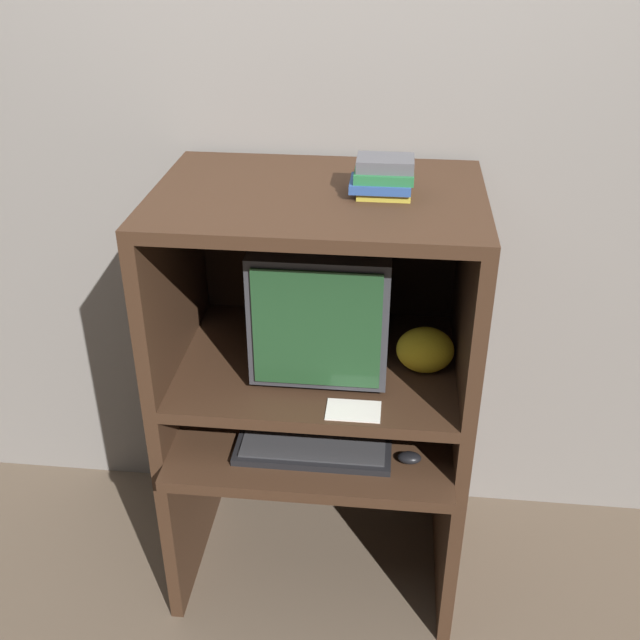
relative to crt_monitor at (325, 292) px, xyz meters
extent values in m
plane|color=brown|center=(-0.02, -0.35, -1.03)|extent=(12.00, 12.00, 0.00)
cube|color=gray|center=(-0.02, 0.34, 0.27)|extent=(6.00, 0.06, 2.60)
cube|color=#382316|center=(-0.44, -0.04, -0.71)|extent=(0.04, 0.63, 0.64)
cube|color=#382316|center=(0.41, -0.04, -0.71)|extent=(0.04, 0.63, 0.64)
cube|color=#382316|center=(-0.02, -0.25, -0.41)|extent=(0.81, 0.35, 0.04)
cube|color=#382316|center=(-0.44, -0.04, -0.30)|extent=(0.04, 0.63, 0.18)
cube|color=#382316|center=(0.41, -0.04, -0.30)|extent=(0.04, 0.63, 0.18)
cube|color=#382316|center=(-0.02, -0.04, -0.23)|extent=(0.81, 0.63, 0.04)
cube|color=#382316|center=(-0.44, -0.04, 0.06)|extent=(0.04, 0.63, 0.53)
cube|color=#382316|center=(0.41, -0.04, 0.06)|extent=(0.04, 0.63, 0.53)
cube|color=#382316|center=(-0.02, -0.04, 0.30)|extent=(0.81, 0.63, 0.04)
cube|color=black|center=(-0.02, 0.27, 0.06)|extent=(0.81, 0.01, 0.53)
cylinder|color=#333338|center=(0.00, 0.00, -0.20)|extent=(0.21, 0.21, 0.02)
cube|color=#333338|center=(0.00, 0.00, 0.00)|extent=(0.38, 0.45, 0.38)
cube|color=#1E4223|center=(0.00, -0.22, 0.00)|extent=(0.34, 0.01, 0.35)
cube|color=black|center=(-0.01, -0.26, -0.38)|extent=(0.45, 0.16, 0.02)
cube|color=#333335|center=(-0.01, -0.26, -0.36)|extent=(0.41, 0.12, 0.01)
ellipsoid|color=black|center=(0.27, -0.27, -0.37)|extent=(0.07, 0.05, 0.03)
ellipsoid|color=gold|center=(0.30, -0.06, -0.14)|extent=(0.17, 0.13, 0.14)
cube|color=gold|center=(0.16, -0.04, 0.33)|extent=(0.14, 0.11, 0.02)
cube|color=navy|center=(0.15, -0.05, 0.35)|extent=(0.16, 0.12, 0.02)
cube|color=#236638|center=(0.16, -0.04, 0.38)|extent=(0.15, 0.13, 0.03)
cube|color=#4C4C51|center=(0.16, -0.04, 0.40)|extent=(0.15, 0.10, 0.03)
cube|color=white|center=(0.11, -0.29, -0.21)|extent=(0.15, 0.10, 0.00)
camera|label=1|loc=(0.19, -1.93, 1.01)|focal=42.00mm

